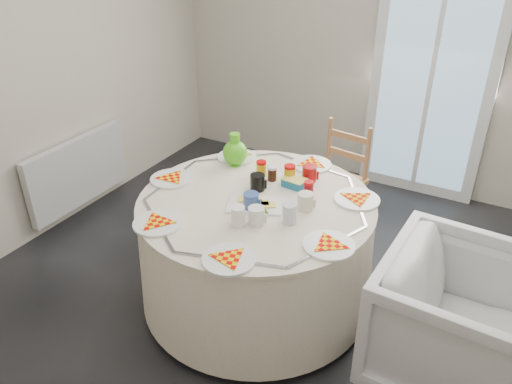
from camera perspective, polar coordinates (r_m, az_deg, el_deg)
The scene contains 14 objects.
floor at distance 3.36m, azimuth 2.64°, elevation -12.25°, with size 4.00×4.00×0.00m, color black.
wall_back at distance 4.50m, azimuth 15.06°, elevation 16.51°, with size 4.00×0.02×2.60m, color #BCB5A3.
wall_left at distance 3.94m, azimuth -24.62°, elevation 13.14°, with size 0.02×4.00×2.60m, color #BCB5A3.
glass_door at distance 4.43m, azimuth 19.51°, elevation 12.30°, with size 1.00×0.08×2.10m, color silver.
radiator at distance 4.32m, azimuth -19.60°, elevation 2.20°, with size 0.07×1.00×0.55m, color silver.
table at distance 3.15m, azimuth 0.00°, elevation -6.75°, with size 1.45×1.45×0.74m, color silver.
wooden_chair at distance 3.85m, azimuth 9.11°, elevation 1.78°, with size 0.39×0.37×0.87m, color #AD7549, non-canonical shape.
armchair at distance 2.85m, azimuth 22.42°, elevation -13.73°, with size 0.81×0.76×0.84m, color silver.
place_settings at distance 2.93m, azimuth 0.00°, elevation -0.51°, with size 1.46×1.46×0.03m, color white, non-canonical shape.
jar_cluster at distance 3.08m, azimuth 3.09°, elevation 2.06°, with size 0.42×0.21×0.12m, color #945317, non-canonical shape.
butter_tub at distance 3.09m, azimuth 4.41°, elevation 1.33°, with size 0.14×0.10×0.06m, color #15698F.
green_pitcher at distance 3.33m, azimuth -2.42°, elevation 5.20°, with size 0.17×0.17×0.22m, color #4EC91A, non-canonical shape.
cheese_platter at distance 2.88m, azimuth -0.14°, elevation -1.10°, with size 0.32×0.20×0.04m, color white, non-canonical shape.
mugs_glasses at distance 2.86m, azimuth 2.17°, elevation -0.42°, with size 0.68×0.68×0.12m, color #A89F9E, non-canonical shape.
Camera 1 is at (1.08, -2.27, 2.24)m, focal length 35.00 mm.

